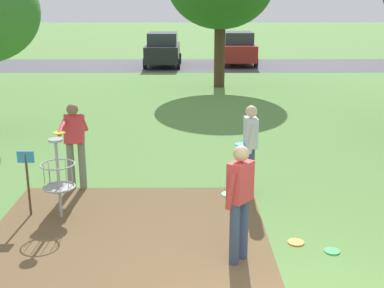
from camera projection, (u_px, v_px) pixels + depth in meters
The scene contains 10 objects.
dirt_tee_pad at pixel (129, 229), 8.11m from camera, with size 4.42×3.67×0.01m, color brown.
disc_golf_basket at pixel (55, 175), 8.35m from camera, with size 0.98×0.58×1.39m.
player_foreground_watching at pixel (250, 144), 9.38m from camera, with size 0.41×0.48×1.71m.
player_throwing at pixel (240, 197), 6.85m from camera, with size 0.45×0.46×1.71m.
player_waiting_left at pixel (75, 140), 9.58m from camera, with size 0.45×1.13×1.71m.
frisbee_by_tee at pixel (332, 251), 7.37m from camera, with size 0.23×0.23×0.02m, color green.
frisbee_mid_grass at pixel (296, 242), 7.64m from camera, with size 0.25×0.25×0.02m, color orange.
parking_lot_strip at pixel (208, 65), 28.42m from camera, with size 36.00×6.00×0.01m, color #4C4C51.
parked_car_leftmost at pixel (163, 49), 27.90m from camera, with size 2.01×4.22×1.84m.
parked_car_center_left at pixel (238, 48), 28.52m from camera, with size 2.00×4.21×1.84m.
Camera 1 is at (-1.10, -4.95, 3.58)m, focal length 46.74 mm.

